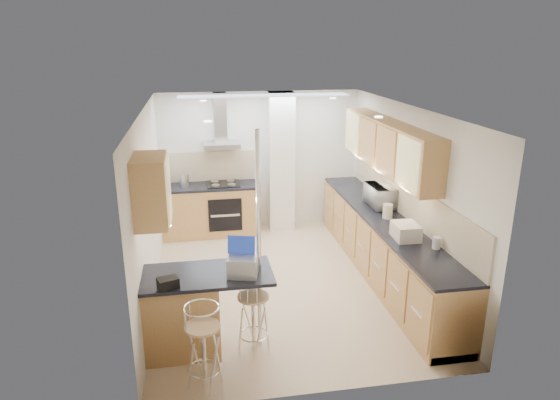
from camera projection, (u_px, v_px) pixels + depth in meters
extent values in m
plane|color=#CEB189|center=(283.00, 282.00, 7.24)|extent=(4.80, 4.80, 0.00)
cube|color=white|center=(260.00, 161.00, 9.11)|extent=(3.60, 0.04, 2.50)
cube|color=white|center=(329.00, 279.00, 4.60)|extent=(3.60, 0.04, 2.50)
cube|color=white|center=(149.00, 208.00, 6.56)|extent=(0.04, 4.80, 2.50)
cube|color=white|center=(407.00, 194.00, 7.15)|extent=(0.04, 4.80, 2.50)
cube|color=white|center=(283.00, 109.00, 6.47)|extent=(3.60, 4.80, 0.02)
cube|color=#B27947|center=(388.00, 146.00, 7.30)|extent=(0.34, 3.00, 0.72)
cube|color=#B27947|center=(151.00, 190.00, 5.13)|extent=(0.34, 0.62, 0.72)
cube|color=beige|center=(405.00, 199.00, 7.17)|extent=(0.03, 4.40, 0.56)
cube|color=beige|center=(208.00, 167.00, 8.96)|extent=(1.70, 0.03, 0.56)
cube|color=white|center=(281.00, 162.00, 8.98)|extent=(0.45, 0.40, 2.50)
cube|color=#B5B7BA|center=(222.00, 145.00, 8.64)|extent=(0.62, 0.48, 0.08)
cube|color=#B5B7BA|center=(220.00, 118.00, 8.64)|extent=(0.22, 0.20, 0.88)
cylinder|color=white|center=(259.00, 244.00, 5.41)|extent=(0.05, 0.05, 2.50)
cube|color=black|center=(225.00, 215.00, 8.67)|extent=(0.58, 0.02, 0.58)
cube|color=black|center=(223.00, 184.00, 8.81)|extent=(0.58, 0.50, 0.02)
cube|color=tan|center=(264.00, 96.00, 8.16)|extent=(2.80, 0.35, 0.02)
cube|color=#B27947|center=(383.00, 247.00, 7.35)|extent=(0.60, 4.40, 0.88)
cube|color=black|center=(385.00, 218.00, 7.21)|extent=(0.63, 4.40, 0.04)
cube|color=#B27947|center=(210.00, 211.00, 8.92)|extent=(1.70, 0.60, 0.88)
cube|color=black|center=(209.00, 186.00, 8.78)|extent=(1.70, 0.63, 0.04)
cube|color=#B27947|center=(207.00, 313.00, 5.56)|extent=(1.35, 0.62, 0.90)
cube|color=black|center=(205.00, 275.00, 5.41)|extent=(1.47, 0.72, 0.04)
imported|color=silver|center=(382.00, 196.00, 7.63)|extent=(0.41, 0.60, 0.33)
cube|color=#9A9DA1|center=(243.00, 267.00, 5.33)|extent=(0.36, 0.31, 0.21)
cube|color=black|center=(168.00, 283.00, 5.08)|extent=(0.24, 0.21, 0.11)
cylinder|color=beige|center=(384.00, 204.00, 7.46)|extent=(0.15, 0.15, 0.18)
cylinder|color=beige|center=(368.00, 190.00, 8.21)|extent=(0.13, 0.13, 0.16)
cylinder|color=beige|center=(388.00, 211.00, 7.12)|extent=(0.15, 0.15, 0.21)
cylinder|color=silver|center=(437.00, 243.00, 6.09)|extent=(0.13, 0.13, 0.15)
cube|color=beige|center=(406.00, 231.00, 6.38)|extent=(0.31, 0.39, 0.20)
cylinder|color=#B5B7BA|center=(184.00, 180.00, 8.69)|extent=(0.16, 0.16, 0.22)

